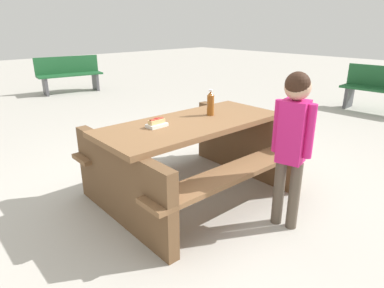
{
  "coord_description": "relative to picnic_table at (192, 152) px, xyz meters",
  "views": [
    {
      "loc": [
        2.05,
        2.19,
        1.62
      ],
      "look_at": [
        0.0,
        0.0,
        0.52
      ],
      "focal_mm": 31.28,
      "sensor_mm": 36.0,
      "label": 1
    }
  ],
  "objects": [
    {
      "name": "ground_plane",
      "position": [
        0.0,
        0.0,
        -0.44
      ],
      "size": [
        30.0,
        30.0,
        0.0
      ],
      "primitive_type": "plane",
      "color": "#B7B2A8",
      "rests_on": "ground"
    },
    {
      "name": "picnic_table",
      "position": [
        0.0,
        0.0,
        0.0
      ],
      "size": [
        1.85,
        1.46,
        0.75
      ],
      "color": "brown",
      "rests_on": "ground"
    },
    {
      "name": "soda_bottle",
      "position": [
        -0.28,
        -0.04,
        0.42
      ],
      "size": [
        0.07,
        0.07,
        0.26
      ],
      "color": "brown",
      "rests_on": "picnic_table"
    },
    {
      "name": "hotdog_tray",
      "position": [
        0.35,
        -0.08,
        0.34
      ],
      "size": [
        0.18,
        0.11,
        0.08
      ],
      "color": "white",
      "rests_on": "picnic_table"
    },
    {
      "name": "child_in_coat",
      "position": [
        -0.18,
        0.94,
        0.38
      ],
      "size": [
        0.22,
        0.31,
        1.29
      ],
      "color": "brown",
      "rests_on": "ground"
    },
    {
      "name": "park_bench_mid",
      "position": [
        -1.39,
        -5.83,
        0.0
      ],
      "size": [
        1.54,
        0.63,
        0.85
      ],
      "color": "#1E592D",
      "rests_on": "ground"
    }
  ]
}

